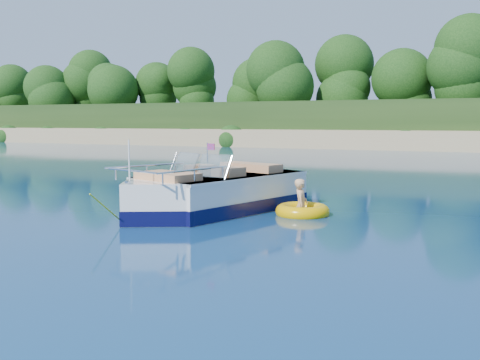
{
  "coord_description": "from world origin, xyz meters",
  "views": [
    {
      "loc": [
        4.57,
        -7.73,
        2.26
      ],
      "look_at": [
        -0.58,
        3.89,
        0.85
      ],
      "focal_mm": 40.0,
      "sensor_mm": 36.0,
      "label": 1
    }
  ],
  "objects": [
    {
      "name": "boy",
      "position": [
        0.75,
        4.53,
        0.0
      ],
      "size": [
        0.5,
        0.77,
        1.41
      ],
      "primitive_type": "imported",
      "rotation": [
        0.0,
        -0.17,
        1.84
      ],
      "color": "#DFA875",
      "rests_on": "ground"
    },
    {
      "name": "ground",
      "position": [
        0.0,
        0.0,
        0.0
      ],
      "size": [
        160.0,
        160.0,
        0.0
      ],
      "primitive_type": "plane",
      "color": "#0A1F49",
      "rests_on": "ground"
    },
    {
      "name": "tow_tube",
      "position": [
        0.79,
        4.52,
        0.09
      ],
      "size": [
        1.72,
        1.72,
        0.35
      ],
      "rotation": [
        0.0,
        0.0,
        0.42
      ],
      "color": "#E4A601",
      "rests_on": "ground"
    },
    {
      "name": "treeline",
      "position": [
        0.04,
        41.01,
        5.55
      ],
      "size": [
        150.0,
        7.12,
        8.19
      ],
      "color": "black",
      "rests_on": "ground"
    },
    {
      "name": "shoreline",
      "position": [
        0.0,
        63.77,
        0.98
      ],
      "size": [
        170.0,
        59.0,
        6.0
      ],
      "color": "tan",
      "rests_on": "ground"
    },
    {
      "name": "motorboat",
      "position": [
        -1.43,
        3.98,
        0.41
      ],
      "size": [
        3.49,
        6.1,
        2.11
      ],
      "rotation": [
        0.0,
        0.0,
        -0.32
      ],
      "color": "white",
      "rests_on": "ground"
    }
  ]
}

